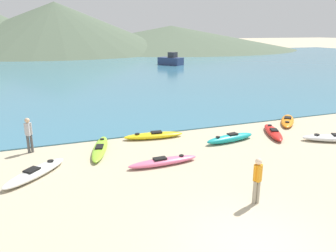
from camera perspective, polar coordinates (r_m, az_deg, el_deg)
name	(u,v)px	position (r m, az deg, el deg)	size (l,w,h in m)	color
ground_plane	(257,248)	(9.19, 15.27, -19.88)	(400.00, 400.00, 0.00)	tan
bay_water	(77,67)	(51.34, -15.63, 9.79)	(160.00, 70.00, 0.06)	teal
far_hill_midright	(56,27)	(94.13, -18.91, 16.03)	(62.89, 62.89, 12.47)	#4C5B47
far_hill_right	(171,37)	(105.08, 0.55, 15.24)	(74.56, 74.56, 6.74)	#4C5B47
kayak_on_sand_0	(35,172)	(13.52, -22.10, -7.49)	(2.61, 2.69, 0.35)	white
kayak_on_sand_2	(100,148)	(15.40, -11.75, -3.82)	(1.51, 3.45, 0.30)	#8CCC2D
kayak_on_sand_3	(154,135)	(16.84, -2.53, -1.64)	(3.12, 1.04, 0.35)	yellow
kayak_on_sand_4	(230,138)	(16.60, 10.78, -2.08)	(2.84, 0.98, 0.41)	teal
kayak_on_sand_5	(163,162)	(13.57, -0.83, -6.20)	(3.03, 0.69, 0.33)	#E5668C
kayak_on_sand_6	(288,121)	(20.86, 20.10, 0.87)	(2.54, 2.73, 0.33)	orange
kayak_on_sand_7	(273,132)	(18.22, 17.84, -1.02)	(1.76, 2.90, 0.36)	red
kayak_on_sand_8	(335,138)	(18.36, 27.03, -1.89)	(3.20, 2.04, 0.38)	white
person_near_foreground	(257,178)	(10.77, 15.30, -8.71)	(0.31, 0.26, 1.55)	gray
person_near_waterline	(29,133)	(15.92, -23.10, -1.12)	(0.33, 0.28, 1.62)	#4C4C4C
moored_boat_1	(171,60)	(52.88, 0.51, 11.35)	(3.74, 4.19, 2.00)	navy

